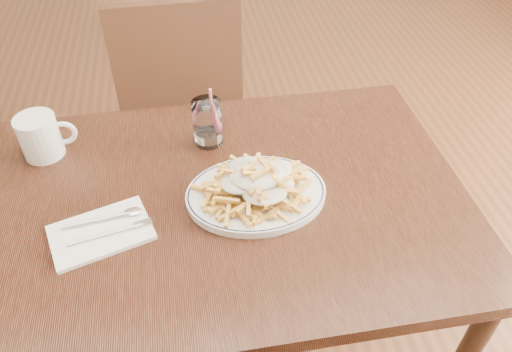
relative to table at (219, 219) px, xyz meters
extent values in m
plane|color=black|center=(0.00, 0.00, -0.67)|extent=(7.00, 7.00, 0.00)
cube|color=black|center=(0.00, 0.00, 0.06)|extent=(1.20, 0.80, 0.04)
cylinder|color=black|center=(-0.55, 0.35, -0.32)|extent=(0.05, 0.05, 0.71)
cylinder|color=black|center=(0.55, 0.35, -0.32)|extent=(0.05, 0.05, 0.71)
cube|color=#311B10|center=(-0.06, 0.88, -0.22)|extent=(0.44, 0.44, 0.04)
cube|color=#311B10|center=(-0.06, 0.68, 0.04)|extent=(0.44, 0.05, 0.48)
cylinder|color=#311B10|center=(0.12, 1.07, -0.46)|extent=(0.04, 0.04, 0.43)
cylinder|color=#311B10|center=(-0.25, 1.06, -0.46)|extent=(0.04, 0.04, 0.43)
cylinder|color=#311B10|center=(0.13, 0.69, -0.46)|extent=(0.04, 0.04, 0.43)
cylinder|color=#311B10|center=(-0.25, 0.69, -0.46)|extent=(0.04, 0.04, 0.43)
torus|color=black|center=(0.09, -0.02, 0.10)|extent=(0.30, 0.30, 0.01)
ellipsoid|color=beige|center=(0.09, -0.02, 0.16)|extent=(0.21, 0.18, 0.03)
cube|color=white|center=(-0.27, -0.07, 0.08)|extent=(0.25, 0.20, 0.01)
cylinder|color=white|center=(0.00, 0.21, 0.14)|extent=(0.08, 0.08, 0.13)
cylinder|color=white|center=(0.00, 0.21, 0.10)|extent=(0.07, 0.07, 0.04)
cylinder|color=#F45C79|center=(0.01, 0.22, 0.17)|extent=(0.01, 0.04, 0.17)
cylinder|color=white|center=(-0.43, 0.24, 0.14)|extent=(0.10, 0.10, 0.11)
torus|color=white|center=(-0.37, 0.24, 0.14)|extent=(0.07, 0.02, 0.07)
camera|label=1|loc=(-0.05, -0.85, 0.92)|focal=35.00mm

